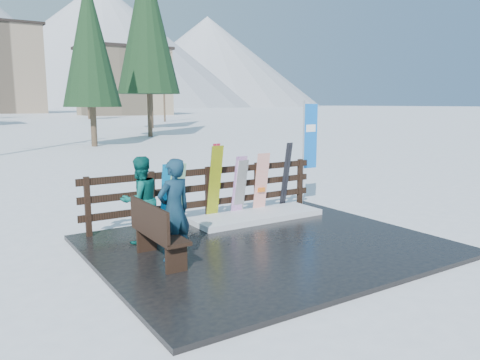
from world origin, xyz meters
TOP-DOWN VIEW (x-y plane):
  - ground at (0.00, 0.00)m, footprint 700.00×700.00m
  - deck at (0.00, 0.00)m, footprint 6.00×5.00m
  - fence at (0.00, 2.20)m, footprint 5.60×0.10m
  - snow_patch at (0.88, 1.60)m, footprint 2.95×1.00m
  - bench at (-2.09, 0.13)m, footprint 0.41×1.50m
  - snowboard_0 at (-1.04, 1.98)m, footprint 0.30×0.24m
  - snowboard_1 at (-0.86, 1.98)m, footprint 0.32×0.36m
  - snowboard_2 at (0.04, 1.98)m, footprint 0.28×0.33m
  - snowboard_3 at (0.66, 1.98)m, footprint 0.28×0.28m
  - snowboard_4 at (0.70, 1.98)m, footprint 0.26×0.29m
  - snowboard_5 at (1.27, 1.98)m, footprint 0.33×0.23m
  - ski_pair_a at (0.07, 2.05)m, footprint 0.16×0.27m
  - ski_pair_b at (2.04, 2.05)m, footprint 0.17×0.29m
  - rental_flag at (2.90, 2.25)m, footprint 0.45×0.04m
  - person_front at (-1.80, 0.04)m, footprint 0.68×0.52m
  - person_back at (-1.90, 1.28)m, footprint 0.88×0.75m
  - trees at (4.81, 47.68)m, footprint 42.15×68.81m

SIDE VIEW (x-z plane):
  - ground at x=0.00m, z-range 0.00..0.00m
  - deck at x=0.00m, z-range 0.00..0.08m
  - snow_patch at x=0.88m, z-range 0.08..0.20m
  - bench at x=-2.09m, z-range 0.11..1.08m
  - snowboard_4 at x=0.70m, z-range 0.08..1.37m
  - fence at x=0.00m, z-range 0.16..1.31m
  - snowboard_1 at x=-0.86m, z-range 0.08..1.40m
  - snowboard_0 at x=-1.04m, z-range 0.08..1.40m
  - snowboard_3 at x=0.66m, z-range 0.08..1.46m
  - snowboard_5 at x=1.27m, z-range 0.08..1.48m
  - person_back at x=-1.90m, z-range 0.08..1.66m
  - ski_pair_b at x=2.04m, z-range 0.08..1.68m
  - snowboard_2 at x=0.04m, z-range 0.08..1.72m
  - person_front at x=-1.80m, z-range 0.08..1.74m
  - ski_pair_a at x=0.07m, z-range 0.08..1.75m
  - rental_flag at x=2.90m, z-range 0.39..2.99m
  - trees at x=4.81m, z-range -1.01..13.34m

